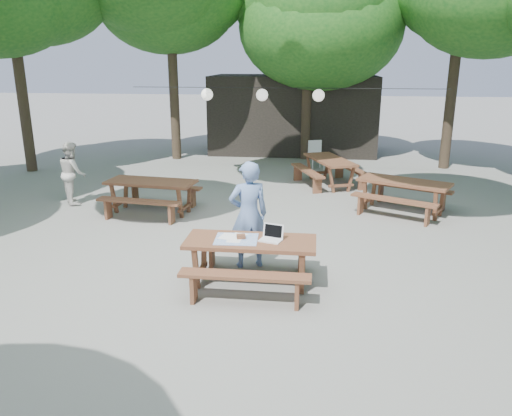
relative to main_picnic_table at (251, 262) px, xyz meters
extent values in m
plane|color=slate|center=(-0.43, 1.37, -0.39)|extent=(80.00, 80.00, 0.00)
cube|color=black|center=(0.07, 11.87, 1.01)|extent=(6.00, 3.00, 2.80)
cube|color=brown|center=(0.00, 0.00, 0.33)|extent=(2.00, 0.80, 0.06)
cube|color=brown|center=(0.00, -0.65, 0.06)|extent=(1.90, 0.28, 0.05)
cube|color=brown|center=(0.00, 0.65, 0.06)|extent=(1.90, 0.28, 0.05)
cube|color=brown|center=(0.00, 0.00, -0.04)|extent=(1.70, 0.70, 0.69)
cube|color=brown|center=(-2.74, 3.52, 0.33)|extent=(2.08, 1.03, 0.06)
cube|color=brown|center=(-2.82, 2.87, 0.06)|extent=(1.92, 0.50, 0.05)
cube|color=brown|center=(-2.67, 4.16, 0.06)|extent=(1.92, 0.50, 0.05)
cube|color=brown|center=(-2.74, 3.52, -0.04)|extent=(1.77, 0.90, 0.69)
cube|color=brown|center=(2.96, 4.22, 0.33)|extent=(2.15, 1.61, 0.06)
cube|color=brown|center=(2.67, 3.64, 0.06)|extent=(1.82, 1.10, 0.05)
cube|color=brown|center=(3.25, 4.80, 0.06)|extent=(1.82, 1.10, 0.05)
cube|color=brown|center=(2.96, 4.22, -0.04)|extent=(1.83, 1.39, 0.69)
cube|color=brown|center=(1.33, 6.61, 0.33)|extent=(1.49, 2.15, 0.06)
cube|color=brown|center=(1.94, 6.85, 0.06)|extent=(0.97, 1.87, 0.05)
cube|color=brown|center=(0.73, 6.36, 0.06)|extent=(0.97, 1.87, 0.05)
cube|color=brown|center=(1.33, 6.61, -0.04)|extent=(1.29, 1.84, 0.69)
imported|color=#6886BE|center=(-0.13, 0.75, 0.52)|extent=(0.77, 0.64, 1.82)
imported|color=silver|center=(-4.88, 4.07, 0.36)|extent=(0.89, 0.93, 1.51)
cube|color=silver|center=(0.98, 8.66, 0.01)|extent=(0.56, 0.56, 0.04)
cube|color=silver|center=(0.91, 8.84, 0.27)|extent=(0.43, 0.19, 0.48)
cube|color=silver|center=(0.98, 8.66, -0.20)|extent=(0.54, 0.54, 0.38)
cube|color=white|center=(0.31, -0.01, 0.37)|extent=(0.38, 0.31, 0.02)
cube|color=white|center=(0.34, 0.11, 0.49)|extent=(0.33, 0.15, 0.23)
cube|color=black|center=(0.34, 0.10, 0.49)|extent=(0.28, 0.12, 0.19)
cube|color=#3A6FC8|center=(-0.22, 0.00, 0.37)|extent=(0.68, 0.58, 0.01)
cube|color=white|center=(-0.24, -0.03, 0.37)|extent=(0.22, 0.31, 0.00)
cube|color=white|center=(-0.21, 0.11, 0.37)|extent=(0.27, 0.34, 0.00)
cube|color=white|center=(-0.38, 0.08, 0.38)|extent=(0.27, 0.34, 0.00)
cube|color=brown|center=(-0.15, 0.02, 0.41)|extent=(0.15, 0.12, 0.06)
cylinder|color=black|center=(0.07, 7.37, 2.21)|extent=(9.00, 0.02, 0.02)
sphere|color=white|center=(-2.23, 7.37, 2.01)|extent=(0.34, 0.34, 0.34)
sphere|color=white|center=(-0.63, 7.37, 2.01)|extent=(0.34, 0.34, 0.34)
sphere|color=white|center=(0.97, 7.37, 2.01)|extent=(0.34, 0.34, 0.34)
cylinder|color=#2D2319|center=(-7.93, 7.37, 2.30)|extent=(0.32, 0.32, 5.37)
cylinder|color=#2D2319|center=(-3.93, 9.87, 2.24)|extent=(0.32, 0.32, 5.26)
cylinder|color=#2D2319|center=(0.57, 10.37, 1.94)|extent=(0.32, 0.32, 4.65)
ellipsoid|color=#16551A|center=(0.57, 10.37, 4.56)|extent=(5.14, 5.14, 3.85)
cylinder|color=#2D2319|center=(5.07, 9.37, 2.21)|extent=(0.32, 0.32, 5.19)
camera|label=1|loc=(0.94, -7.08, 3.03)|focal=35.00mm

